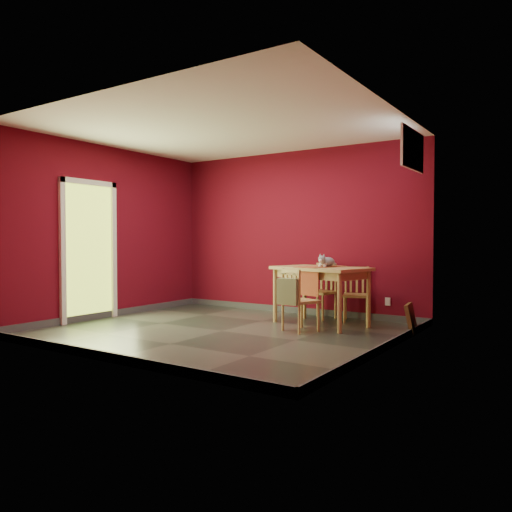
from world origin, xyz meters
The scene contains 13 objects.
ground centered at (0.00, 0.00, 0.00)m, with size 4.50×4.50×0.00m, color #2D342D.
room_shell centered at (0.00, 0.00, 0.05)m, with size 4.50×4.50×4.50m.
doorway centered at (-2.23, -0.40, 1.12)m, with size 0.06×1.01×2.13m.
window centered at (2.23, 1.00, 2.35)m, with size 0.05×0.90×0.50m.
outlet_plate centered at (1.60, 1.99, 0.30)m, with size 0.08×0.01×0.12m, color silver.
dining_table centered at (0.88, 1.18, 0.73)m, with size 1.49×1.08×0.83m.
table_runner centered at (0.88, 1.05, 0.77)m, with size 0.54×0.85×0.39m.
chair_far_left centered at (0.64, 1.72, 0.44)m, with size 0.46×0.46×0.86m.
chair_far_right centered at (1.19, 1.77, 0.42)m, with size 0.49×0.49×0.82m.
chair_near centered at (0.87, 0.53, 0.43)m, with size 0.51×0.51×0.84m.
tote_bag centered at (0.83, 0.33, 0.55)m, with size 0.29×0.18×0.41m.
cat centered at (0.96, 1.23, 0.93)m, with size 0.21×0.39×0.20m, color slate, non-canonical shape.
picture_frame centered at (2.19, 1.16, 0.20)m, with size 0.19×0.41×0.40m.
Camera 1 is at (4.05, -5.30, 1.22)m, focal length 35.00 mm.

